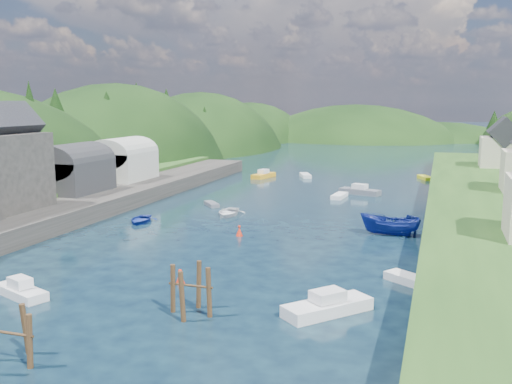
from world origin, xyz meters
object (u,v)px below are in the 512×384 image
(piling_cluster_far, at_px, (191,294))
(channel_buoy_near, at_px, (180,277))
(channel_buoy_far, at_px, (239,231))
(piling_cluster_near, at_px, (9,343))

(piling_cluster_far, height_order, channel_buoy_near, piling_cluster_far)
(channel_buoy_near, bearing_deg, piling_cluster_far, -58.44)
(channel_buoy_near, height_order, channel_buoy_far, same)
(piling_cluster_near, distance_m, piling_cluster_far, 11.03)
(piling_cluster_near, distance_m, channel_buoy_far, 30.23)
(piling_cluster_near, xyz_separation_m, piling_cluster_far, (6.01, 9.25, 0.17))
(piling_cluster_far, height_order, channel_buoy_far, piling_cluster_far)
(channel_buoy_near, distance_m, channel_buoy_far, 15.50)
(piling_cluster_near, relative_size, piling_cluster_far, 0.91)
(piling_cluster_far, relative_size, channel_buoy_near, 3.44)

